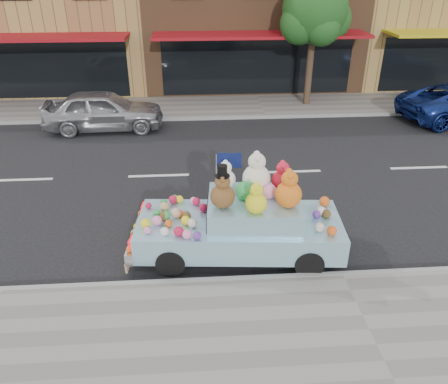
{
  "coord_description": "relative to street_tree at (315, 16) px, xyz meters",
  "views": [
    {
      "loc": [
        -2.87,
        -11.79,
        5.74
      ],
      "look_at": [
        -2.29,
        -3.47,
        1.25
      ],
      "focal_mm": 35.0,
      "sensor_mm": 36.0,
      "label": 1
    }
  ],
  "objects": [
    {
      "name": "storefront_right",
      "position": [
        7.97,
        5.42,
        -0.05
      ],
      "size": [
        10.0,
        9.8,
        7.3
      ],
      "color": "#A48244",
      "rests_on": "ground"
    },
    {
      "name": "near_sidewalk",
      "position": [
        -2.03,
        -13.05,
        -3.63
      ],
      "size": [
        60.0,
        3.0,
        0.12
      ],
      "primitive_type": "cube",
      "color": "gray",
      "rests_on": "ground"
    },
    {
      "name": "street_tree",
      "position": [
        0.0,
        0.0,
        0.0
      ],
      "size": [
        3.0,
        2.7,
        5.22
      ],
      "color": "#38281C",
      "rests_on": "ground"
    },
    {
      "name": "ground",
      "position": [
        -2.03,
        -6.55,
        -3.69
      ],
      "size": [
        120.0,
        120.0,
        0.0
      ],
      "primitive_type": "plane",
      "color": "black",
      "rests_on": "ground"
    },
    {
      "name": "art_car",
      "position": [
        -3.98,
        -10.52,
        -2.88
      ],
      "size": [
        4.61,
        2.09,
        2.27
      ],
      "rotation": [
        0.0,
        0.0,
        -0.08
      ],
      "color": "black",
      "rests_on": "ground"
    },
    {
      "name": "storefront_left",
      "position": [
        -12.03,
        5.42,
        -0.05
      ],
      "size": [
        10.0,
        9.8,
        7.3
      ],
      "color": "#A48244",
      "rests_on": "ground"
    },
    {
      "name": "far_sidewalk",
      "position": [
        -2.03,
        -0.05,
        -3.63
      ],
      "size": [
        60.0,
        3.0,
        0.12
      ],
      "primitive_type": "cube",
      "color": "gray",
      "rests_on": "ground"
    },
    {
      "name": "car_silver",
      "position": [
        -8.27,
        -2.39,
        -2.95
      ],
      "size": [
        4.4,
        1.88,
        1.48
      ],
      "primitive_type": "imported",
      "rotation": [
        0.0,
        0.0,
        1.6
      ],
      "color": "#A2A2A6",
      "rests_on": "ground"
    },
    {
      "name": "far_kerb",
      "position": [
        -2.03,
        -1.55,
        -3.63
      ],
      "size": [
        60.0,
        0.12,
        0.13
      ],
      "primitive_type": "cube",
      "color": "gray",
      "rests_on": "ground"
    },
    {
      "name": "near_kerb",
      "position": [
        -2.03,
        -11.55,
        -3.63
      ],
      "size": [
        60.0,
        0.12,
        0.13
      ],
      "primitive_type": "cube",
      "color": "gray",
      "rests_on": "ground"
    },
    {
      "name": "storefront_mid",
      "position": [
        -2.03,
        5.42,
        -0.05
      ],
      "size": [
        10.0,
        9.8,
        7.3
      ],
      "color": "brown",
      "rests_on": "ground"
    }
  ]
}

